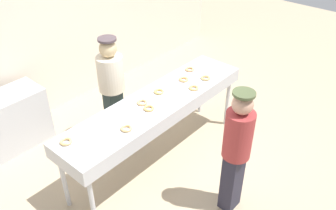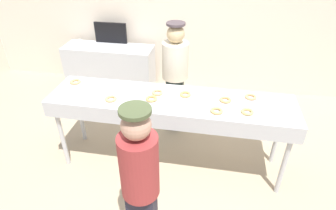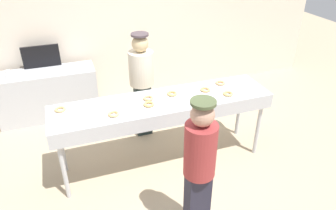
{
  "view_description": "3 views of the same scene",
  "coord_description": "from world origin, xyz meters",
  "px_view_note": "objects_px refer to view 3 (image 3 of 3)",
  "views": [
    {
      "loc": [
        -2.78,
        -2.63,
        3.51
      ],
      "look_at": [
        0.07,
        -0.13,
        0.96
      ],
      "focal_mm": 37.86,
      "sensor_mm": 36.0,
      "label": 1
    },
    {
      "loc": [
        0.48,
        -2.81,
        2.72
      ],
      "look_at": [
        -0.01,
        -0.08,
        0.97
      ],
      "focal_mm": 30.39,
      "sensor_mm": 36.0,
      "label": 2
    },
    {
      "loc": [
        -1.14,
        -3.43,
        3.01
      ],
      "look_at": [
        0.04,
        -0.09,
        0.98
      ],
      "focal_mm": 34.06,
      "sensor_mm": 36.0,
      "label": 3
    }
  ],
  "objects_px": {
    "glazed_donut_6": "(172,94)",
    "glazed_donut_8": "(114,114)",
    "glazed_donut_7": "(228,94)",
    "paper_cup_0": "(7,76)",
    "menu_display": "(41,56)",
    "paper_cup_1": "(8,73)",
    "glazed_donut_0": "(60,109)",
    "customer_waiting": "(199,165)",
    "glazed_donut_4": "(149,104)",
    "fryer_conveyor": "(163,107)",
    "prep_counter": "(48,94)",
    "glazed_donut_3": "(148,98)",
    "worker_baker": "(142,79)",
    "glazed_donut_1": "(205,90)",
    "glazed_donut_5": "(207,99)",
    "glazed_donut_2": "(220,83)"
  },
  "relations": [
    {
      "from": "fryer_conveyor",
      "to": "glazed_donut_3",
      "type": "height_order",
      "value": "glazed_donut_3"
    },
    {
      "from": "prep_counter",
      "to": "paper_cup_0",
      "type": "relative_size",
      "value": 16.42
    },
    {
      "from": "glazed_donut_2",
      "to": "prep_counter",
      "type": "xyz_separation_m",
      "value": [
        -2.4,
        1.66,
        -0.6
      ]
    },
    {
      "from": "paper_cup_0",
      "to": "menu_display",
      "type": "distance_m",
      "value": 0.65
    },
    {
      "from": "glazed_donut_2",
      "to": "worker_baker",
      "type": "distance_m",
      "value": 1.17
    },
    {
      "from": "worker_baker",
      "to": "paper_cup_0",
      "type": "height_order",
      "value": "worker_baker"
    },
    {
      "from": "glazed_donut_4",
      "to": "glazed_donut_7",
      "type": "distance_m",
      "value": 1.08
    },
    {
      "from": "glazed_donut_8",
      "to": "prep_counter",
      "type": "bearing_deg",
      "value": 111.96
    },
    {
      "from": "fryer_conveyor",
      "to": "glazed_donut_1",
      "type": "height_order",
      "value": "glazed_donut_1"
    },
    {
      "from": "glazed_donut_3",
      "to": "glazed_donut_8",
      "type": "distance_m",
      "value": 0.56
    },
    {
      "from": "glazed_donut_0",
      "to": "worker_baker",
      "type": "distance_m",
      "value": 1.35
    },
    {
      "from": "glazed_donut_6",
      "to": "glazed_donut_8",
      "type": "xyz_separation_m",
      "value": [
        -0.84,
        -0.26,
        0.0
      ]
    },
    {
      "from": "glazed_donut_1",
      "to": "glazed_donut_4",
      "type": "distance_m",
      "value": 0.85
    },
    {
      "from": "customer_waiting",
      "to": "prep_counter",
      "type": "height_order",
      "value": "customer_waiting"
    },
    {
      "from": "prep_counter",
      "to": "glazed_donut_4",
      "type": "bearing_deg",
      "value": -56.41
    },
    {
      "from": "glazed_donut_5",
      "to": "paper_cup_0",
      "type": "bearing_deg",
      "value": 143.22
    },
    {
      "from": "prep_counter",
      "to": "menu_display",
      "type": "xyz_separation_m",
      "value": [
        0.0,
        0.22,
        0.62
      ]
    },
    {
      "from": "glazed_donut_7",
      "to": "worker_baker",
      "type": "relative_size",
      "value": 0.08
    },
    {
      "from": "paper_cup_1",
      "to": "glazed_donut_2",
      "type": "bearing_deg",
      "value": -29.42
    },
    {
      "from": "glazed_donut_4",
      "to": "fryer_conveyor",
      "type": "bearing_deg",
      "value": 17.65
    },
    {
      "from": "glazed_donut_5",
      "to": "glazed_donut_4",
      "type": "bearing_deg",
      "value": 170.88
    },
    {
      "from": "paper_cup_1",
      "to": "menu_display",
      "type": "relative_size",
      "value": 0.16
    },
    {
      "from": "glazed_donut_2",
      "to": "glazed_donut_4",
      "type": "relative_size",
      "value": 1.0
    },
    {
      "from": "glazed_donut_7",
      "to": "glazed_donut_8",
      "type": "height_order",
      "value": "same"
    },
    {
      "from": "glazed_donut_8",
      "to": "glazed_donut_5",
      "type": "bearing_deg",
      "value": -1.67
    },
    {
      "from": "menu_display",
      "to": "worker_baker",
      "type": "bearing_deg",
      "value": -41.92
    },
    {
      "from": "glazed_donut_6",
      "to": "paper_cup_0",
      "type": "distance_m",
      "value": 2.71
    },
    {
      "from": "glazed_donut_2",
      "to": "customer_waiting",
      "type": "relative_size",
      "value": 0.08
    },
    {
      "from": "glazed_donut_1",
      "to": "prep_counter",
      "type": "relative_size",
      "value": 0.08
    },
    {
      "from": "glazed_donut_3",
      "to": "glazed_donut_0",
      "type": "bearing_deg",
      "value": 175.68
    },
    {
      "from": "glazed_donut_0",
      "to": "glazed_donut_7",
      "type": "height_order",
      "value": "same"
    },
    {
      "from": "glazed_donut_0",
      "to": "customer_waiting",
      "type": "height_order",
      "value": "customer_waiting"
    },
    {
      "from": "glazed_donut_6",
      "to": "customer_waiting",
      "type": "distance_m",
      "value": 1.36
    },
    {
      "from": "glazed_donut_5",
      "to": "customer_waiting",
      "type": "bearing_deg",
      "value": -118.88
    },
    {
      "from": "glazed_donut_0",
      "to": "glazed_donut_5",
      "type": "height_order",
      "value": "same"
    },
    {
      "from": "prep_counter",
      "to": "paper_cup_1",
      "type": "height_order",
      "value": "paper_cup_1"
    },
    {
      "from": "paper_cup_0",
      "to": "glazed_donut_7",
      "type": "bearing_deg",
      "value": -32.95
    },
    {
      "from": "glazed_donut_7",
      "to": "paper_cup_1",
      "type": "distance_m",
      "value": 3.5
    },
    {
      "from": "glazed_donut_6",
      "to": "glazed_donut_7",
      "type": "xyz_separation_m",
      "value": [
        0.71,
        -0.25,
        0.0
      ]
    },
    {
      "from": "glazed_donut_2",
      "to": "menu_display",
      "type": "height_order",
      "value": "menu_display"
    },
    {
      "from": "glazed_donut_3",
      "to": "glazed_donut_7",
      "type": "distance_m",
      "value": 1.07
    },
    {
      "from": "glazed_donut_7",
      "to": "glazed_donut_5",
      "type": "bearing_deg",
      "value": -172.73
    },
    {
      "from": "glazed_donut_2",
      "to": "glazed_donut_7",
      "type": "xyz_separation_m",
      "value": [
        -0.06,
        -0.33,
        0.0
      ]
    },
    {
      "from": "glazed_donut_8",
      "to": "menu_display",
      "type": "relative_size",
      "value": 0.22
    },
    {
      "from": "glazed_donut_7",
      "to": "menu_display",
      "type": "bearing_deg",
      "value": 136.78
    },
    {
      "from": "prep_counter",
      "to": "paper_cup_0",
      "type": "xyz_separation_m",
      "value": [
        -0.53,
        -0.12,
        0.48
      ]
    },
    {
      "from": "customer_waiting",
      "to": "paper_cup_0",
      "type": "height_order",
      "value": "customer_waiting"
    },
    {
      "from": "glazed_donut_0",
      "to": "glazed_donut_6",
      "type": "xyz_separation_m",
      "value": [
        1.43,
        -0.07,
        0.0
      ]
    },
    {
      "from": "glazed_donut_7",
      "to": "customer_waiting",
      "type": "xyz_separation_m",
      "value": [
        -0.91,
        -1.09,
        -0.09
      ]
    },
    {
      "from": "glazed_donut_0",
      "to": "glazed_donut_4",
      "type": "height_order",
      "value": "same"
    }
  ]
}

